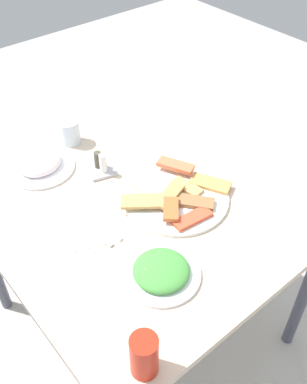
{
  "coord_description": "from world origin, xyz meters",
  "views": [
    {
      "loc": [
        -0.84,
        0.64,
        1.73
      ],
      "look_at": [
        -0.03,
        -0.04,
        0.77
      ],
      "focal_mm": 41.3,
      "sensor_mm": 36.0,
      "label": 1
    }
  ],
  "objects_px": {
    "pide_platter": "(176,196)",
    "soda_can": "(144,355)",
    "fork": "(98,225)",
    "spoon": "(88,231)",
    "dining_table": "(139,216)",
    "paper_napkin": "(93,229)",
    "salad_plate_rice": "(40,164)",
    "condiment_caddy": "(101,166)",
    "salad_plate_greens": "(161,271)",
    "drinking_glass": "(70,132)"
  },
  "relations": [
    {
      "from": "pide_platter",
      "to": "drinking_glass",
      "type": "xyz_separation_m",
      "value": [
        0.49,
        0.1,
        0.03
      ]
    },
    {
      "from": "condiment_caddy",
      "to": "paper_napkin",
      "type": "bearing_deg",
      "value": 139.95
    },
    {
      "from": "salad_plate_rice",
      "to": "spoon",
      "type": "bearing_deg",
      "value": 173.88
    },
    {
      "from": "salad_plate_greens",
      "to": "soda_can",
      "type": "relative_size",
      "value": 1.8
    },
    {
      "from": "pide_platter",
      "to": "salad_plate_rice",
      "type": "bearing_deg",
      "value": 32.04
    },
    {
      "from": "salad_plate_rice",
      "to": "drinking_glass",
      "type": "height_order",
      "value": "drinking_glass"
    },
    {
      "from": "pide_platter",
      "to": "soda_can",
      "type": "bearing_deg",
      "value": 130.77
    },
    {
      "from": "condiment_caddy",
      "to": "pide_platter",
      "type": "bearing_deg",
      "value": -158.3
    },
    {
      "from": "paper_napkin",
      "to": "fork",
      "type": "bearing_deg",
      "value": -90.0
    },
    {
      "from": "dining_table",
      "to": "fork",
      "type": "bearing_deg",
      "value": 95.58
    },
    {
      "from": "soda_can",
      "to": "condiment_caddy",
      "type": "height_order",
      "value": "soda_can"
    },
    {
      "from": "fork",
      "to": "condiment_caddy",
      "type": "distance_m",
      "value": 0.27
    },
    {
      "from": "soda_can",
      "to": "condiment_caddy",
      "type": "xyz_separation_m",
      "value": [
        0.65,
        -0.33,
        -0.04
      ]
    },
    {
      "from": "spoon",
      "to": "condiment_caddy",
      "type": "distance_m",
      "value": 0.29
    },
    {
      "from": "salad_plate_rice",
      "to": "soda_can",
      "type": "height_order",
      "value": "soda_can"
    },
    {
      "from": "dining_table",
      "to": "spoon",
      "type": "distance_m",
      "value": 0.23
    },
    {
      "from": "salad_plate_rice",
      "to": "fork",
      "type": "xyz_separation_m",
      "value": [
        -0.36,
        0.0,
        -0.01
      ]
    },
    {
      "from": "salad_plate_rice",
      "to": "paper_napkin",
      "type": "xyz_separation_m",
      "value": [
        -0.36,
        0.02,
        -0.02
      ]
    },
    {
      "from": "salad_plate_greens",
      "to": "dining_table",
      "type": "bearing_deg",
      "value": -27.22
    },
    {
      "from": "salad_plate_rice",
      "to": "fork",
      "type": "bearing_deg",
      "value": 179.54
    },
    {
      "from": "paper_napkin",
      "to": "spoon",
      "type": "height_order",
      "value": "spoon"
    },
    {
      "from": "soda_can",
      "to": "paper_napkin",
      "type": "xyz_separation_m",
      "value": [
        0.44,
        -0.16,
        -0.06
      ]
    },
    {
      "from": "paper_napkin",
      "to": "salad_plate_rice",
      "type": "bearing_deg",
      "value": -3.3
    },
    {
      "from": "salad_plate_greens",
      "to": "paper_napkin",
      "type": "bearing_deg",
      "value": 9.99
    },
    {
      "from": "dining_table",
      "to": "soda_can",
      "type": "xyz_separation_m",
      "value": [
        -0.46,
        0.35,
        0.14
      ]
    },
    {
      "from": "soda_can",
      "to": "drinking_glass",
      "type": "bearing_deg",
      "value": -21.66
    },
    {
      "from": "paper_napkin",
      "to": "spoon",
      "type": "distance_m",
      "value": 0.02
    },
    {
      "from": "fork",
      "to": "spoon",
      "type": "bearing_deg",
      "value": 77.78
    },
    {
      "from": "fork",
      "to": "spoon",
      "type": "distance_m",
      "value": 0.04
    },
    {
      "from": "dining_table",
      "to": "paper_napkin",
      "type": "distance_m",
      "value": 0.21
    },
    {
      "from": "salad_plate_greens",
      "to": "salad_plate_rice",
      "type": "distance_m",
      "value": 0.63
    },
    {
      "from": "salad_plate_greens",
      "to": "soda_can",
      "type": "distance_m",
      "value": 0.27
    },
    {
      "from": "pide_platter",
      "to": "fork",
      "type": "bearing_deg",
      "value": 77.31
    },
    {
      "from": "paper_napkin",
      "to": "condiment_caddy",
      "type": "bearing_deg",
      "value": -40.05
    },
    {
      "from": "soda_can",
      "to": "condiment_caddy",
      "type": "distance_m",
      "value": 0.73
    },
    {
      "from": "drinking_glass",
      "to": "paper_napkin",
      "type": "relative_size",
      "value": 0.63
    },
    {
      "from": "dining_table",
      "to": "salad_plate_rice",
      "type": "height_order",
      "value": "salad_plate_rice"
    },
    {
      "from": "drinking_glass",
      "to": "condiment_caddy",
      "type": "xyz_separation_m",
      "value": [
        -0.22,
        0.01,
        -0.02
      ]
    },
    {
      "from": "fork",
      "to": "salad_plate_greens",
      "type": "bearing_deg",
      "value": 173.93
    },
    {
      "from": "pide_platter",
      "to": "condiment_caddy",
      "type": "xyz_separation_m",
      "value": [
        0.27,
        0.11,
        0.01
      ]
    },
    {
      "from": "salad_plate_greens",
      "to": "paper_napkin",
      "type": "xyz_separation_m",
      "value": [
        0.26,
        0.05,
        -0.01
      ]
    },
    {
      "from": "salad_plate_rice",
      "to": "fork",
      "type": "height_order",
      "value": "salad_plate_rice"
    },
    {
      "from": "fork",
      "to": "pide_platter",
      "type": "bearing_deg",
      "value": -114.91
    },
    {
      "from": "paper_napkin",
      "to": "condiment_caddy",
      "type": "height_order",
      "value": "condiment_caddy"
    },
    {
      "from": "soda_can",
      "to": "drinking_glass",
      "type": "height_order",
      "value": "soda_can"
    },
    {
      "from": "salad_plate_rice",
      "to": "paper_napkin",
      "type": "relative_size",
      "value": 1.65
    },
    {
      "from": "pide_platter",
      "to": "soda_can",
      "type": "distance_m",
      "value": 0.59
    },
    {
      "from": "salad_plate_rice",
      "to": "spoon",
      "type": "relative_size",
      "value": 1.25
    },
    {
      "from": "pide_platter",
      "to": "soda_can",
      "type": "xyz_separation_m",
      "value": [
        -0.38,
        0.44,
        0.05
      ]
    },
    {
      "from": "dining_table",
      "to": "salad_plate_rice",
      "type": "distance_m",
      "value": 0.4
    }
  ]
}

